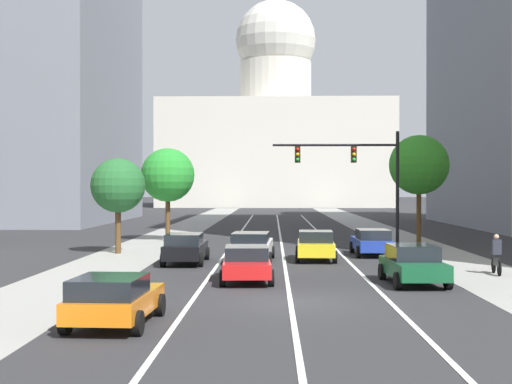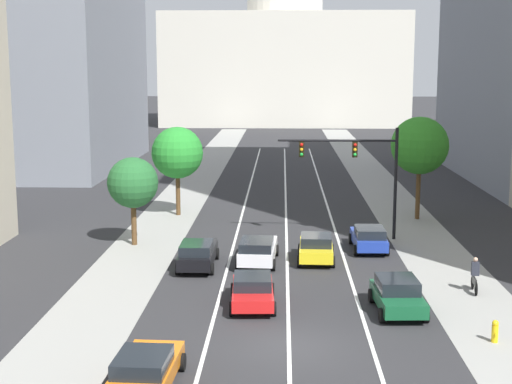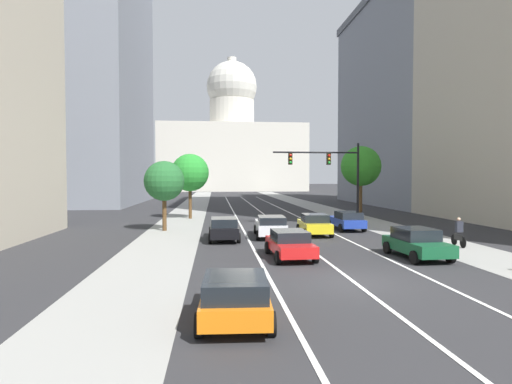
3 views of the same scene
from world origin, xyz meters
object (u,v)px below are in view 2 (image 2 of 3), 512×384
(car_white, at_px, (258,250))
(fire_hydrant, at_px, (495,331))
(car_black, at_px, (198,253))
(cyclist, at_px, (475,275))
(car_green, at_px, (398,295))
(traffic_signal_mast, at_px, (360,163))
(street_tree_near_left, at_px, (177,153))
(car_red, at_px, (253,290))
(street_tree_mid_right, at_px, (420,146))
(car_orange, at_px, (146,368))
(car_yellow, at_px, (316,247))
(street_tree_mid_left, at_px, (133,183))
(car_blue, at_px, (369,238))
(capitol_building, at_px, (284,48))

(car_white, distance_m, fire_hydrant, 15.03)
(car_black, xyz_separation_m, cyclist, (13.72, -3.99, 0.07))
(car_green, bearing_deg, cyclist, -56.80)
(car_black, xyz_separation_m, fire_hydrant, (12.86, -10.59, -0.31))
(traffic_signal_mast, relative_size, cyclist, 4.29)
(car_black, bearing_deg, street_tree_near_left, 11.74)
(car_red, bearing_deg, street_tree_mid_right, -31.33)
(car_white, bearing_deg, car_orange, 171.54)
(car_red, relative_size, cyclist, 2.48)
(car_yellow, xyz_separation_m, fire_hydrant, (6.46, -12.15, -0.32))
(car_green, distance_m, car_red, 6.43)
(cyclist, xyz_separation_m, street_tree_near_left, (-16.74, 18.28, 3.69))
(street_tree_mid_left, height_order, street_tree_mid_right, street_tree_mid_right)
(fire_hydrant, relative_size, street_tree_mid_left, 0.17)
(car_orange, relative_size, traffic_signal_mast, 0.55)
(car_orange, bearing_deg, car_black, 2.48)
(car_blue, height_order, car_black, car_black)
(fire_hydrant, distance_m, street_tree_mid_right, 24.57)
(traffic_signal_mast, bearing_deg, car_blue, -83.30)
(car_blue, relative_size, car_yellow, 1.06)
(car_orange, bearing_deg, car_white, -8.67)
(car_blue, distance_m, street_tree_near_left, 16.62)
(fire_hydrant, bearing_deg, car_orange, -159.96)
(fire_hydrant, bearing_deg, street_tree_mid_left, 137.84)
(car_orange, distance_m, car_yellow, 18.03)
(car_black, height_order, street_tree_mid_left, street_tree_mid_left)
(car_white, height_order, car_yellow, car_yellow)
(car_blue, height_order, car_yellow, car_yellow)
(capitol_building, relative_size, street_tree_near_left, 6.84)
(car_blue, distance_m, cyclist, 9.13)
(fire_hydrant, bearing_deg, car_white, 130.07)
(car_green, bearing_deg, car_white, 36.42)
(car_green, distance_m, car_black, 11.87)
(street_tree_mid_left, bearing_deg, traffic_signal_mast, 8.50)
(car_orange, bearing_deg, traffic_signal_mast, -19.98)
(traffic_signal_mast, bearing_deg, street_tree_mid_left, -171.50)
(street_tree_mid_right, bearing_deg, car_green, -102.33)
(car_black, bearing_deg, street_tree_mid_left, 40.96)
(car_yellow, bearing_deg, street_tree_mid_left, 74.23)
(car_white, distance_m, car_green, 10.16)
(car_orange, bearing_deg, car_red, -17.26)
(car_white, height_order, street_tree_mid_right, street_tree_mid_right)
(capitol_building, distance_m, car_black, 104.44)
(capitol_building, xyz_separation_m, car_white, (-1.61, -102.59, -13.20))
(car_yellow, height_order, street_tree_mid_right, street_tree_mid_right)
(car_black, distance_m, fire_hydrant, 16.67)
(car_yellow, height_order, cyclist, cyclist)
(car_orange, xyz_separation_m, traffic_signal_mast, (9.28, 22.39, 4.08))
(car_yellow, xyz_separation_m, traffic_signal_mast, (2.86, 5.55, 4.04))
(traffic_signal_mast, xyz_separation_m, cyclist, (4.46, -11.09, -3.97))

